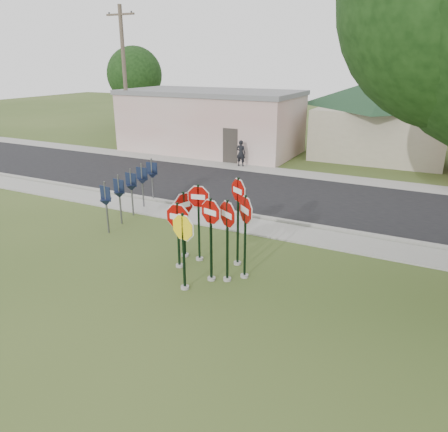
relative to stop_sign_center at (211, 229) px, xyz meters
The scene contains 19 objects.
ground 1.90m from the stop_sign_center, 104.15° to the right, with size 120.00×120.00×0.00m, color #364B1C.
sidewalk_near 4.83m from the stop_sign_center, 93.01° to the left, with size 60.00×1.60×0.06m, color gray.
road 9.20m from the stop_sign_center, 91.51° to the left, with size 60.00×7.00×0.04m, color black.
sidewalk_far 13.45m from the stop_sign_center, 91.03° to the left, with size 60.00×1.60×0.06m, color gray.
curb 5.77m from the stop_sign_center, 92.47° to the left, with size 60.00×0.20×0.14m, color gray.
stop_sign_center is the anchor object (origin of this frame).
stop_sign_yellow 0.93m from the stop_sign_center, 117.88° to the right, with size 1.03×0.24×2.39m.
stop_sign_left 1.37m from the stop_sign_center, 166.64° to the left, with size 1.13×0.24×2.24m.
stop_sign_right 0.47m from the stop_sign_center, 22.88° to the left, with size 0.94×0.54×2.61m.
stop_sign_back_right 1.34m from the stop_sign_center, 79.38° to the left, with size 0.86×0.56×2.96m.
stop_sign_back_left 1.44m from the stop_sign_center, 133.91° to the left, with size 0.96×0.24×2.64m.
stop_sign_far_right 1.01m from the stop_sign_center, 36.92° to the left, with size 0.85×0.74×2.69m.
stop_sign_far_left 1.91m from the stop_sign_center, 145.72° to the left, with size 0.34×1.05×2.34m.
route_sign_row 6.68m from the stop_sign_center, 147.80° to the left, with size 1.43×4.63×2.00m.
building_stucco 19.40m from the stop_sign_center, 118.45° to the left, with size 12.20×6.20×4.20m.
building_house 21.22m from the stop_sign_center, 85.21° to the left, with size 11.60×11.60×6.20m.
utility_pole_near 20.42m from the stop_sign_center, 134.98° to the left, with size 2.20×0.26×9.50m.
bg_tree_left 30.85m from the stop_sign_center, 131.28° to the left, with size 4.90×4.90×7.35m.
pedestrian 14.57m from the stop_sign_center, 111.28° to the left, with size 0.57×0.38×1.57m, color black.
Camera 1 is at (5.78, -9.20, 6.17)m, focal length 35.00 mm.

